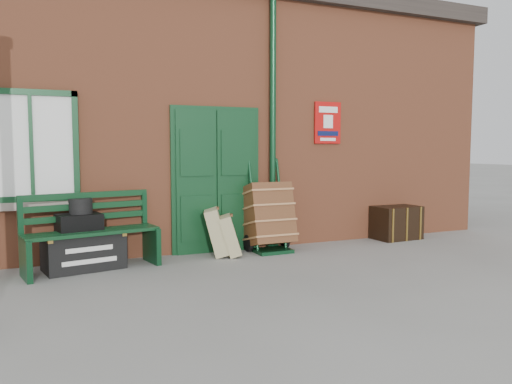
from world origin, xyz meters
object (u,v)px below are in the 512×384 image
dark_trunk (396,223)px  bench (91,230)px  houdini_trunk (84,251)px  porter_trolley (268,216)px

dark_trunk → bench: bearing=178.8°
bench → dark_trunk: 5.24m
bench → houdini_trunk: (-0.09, 0.04, -0.29)m
porter_trolley → dark_trunk: size_ratio=1.75×
houdini_trunk → porter_trolley: porter_trolley is taller
bench → houdini_trunk: bearing=144.7°
houdini_trunk → dark_trunk: 5.32m
bench → dark_trunk: bench is taller
houdini_trunk → porter_trolley: bearing=-8.0°
bench → houdini_trunk: 0.30m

